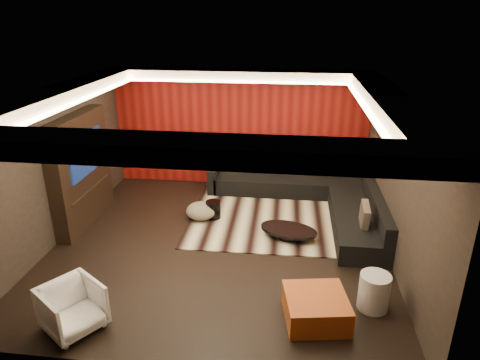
# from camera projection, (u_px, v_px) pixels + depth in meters

# --- Properties ---
(floor) EXTENTS (6.00, 6.00, 0.02)m
(floor) POSITION_uv_depth(u_px,v_px,m) (220.00, 244.00, 7.91)
(floor) COLOR black
(floor) RESTS_ON ground
(ceiling) EXTENTS (6.00, 6.00, 0.02)m
(ceiling) POSITION_uv_depth(u_px,v_px,m) (217.00, 91.00, 6.87)
(ceiling) COLOR silver
(ceiling) RESTS_ON ground
(wall_back) EXTENTS (6.00, 0.02, 2.80)m
(wall_back) POSITION_uv_depth(u_px,v_px,m) (240.00, 128.00, 10.16)
(wall_back) COLOR black
(wall_back) RESTS_ON ground
(wall_left) EXTENTS (0.02, 6.00, 2.80)m
(wall_left) POSITION_uv_depth(u_px,v_px,m) (55.00, 166.00, 7.73)
(wall_left) COLOR black
(wall_left) RESTS_ON ground
(wall_right) EXTENTS (0.02, 6.00, 2.80)m
(wall_right) POSITION_uv_depth(u_px,v_px,m) (398.00, 181.00, 7.05)
(wall_right) COLOR black
(wall_right) RESTS_ON ground
(red_feature_wall) EXTENTS (5.98, 0.05, 2.78)m
(red_feature_wall) POSITION_uv_depth(u_px,v_px,m) (240.00, 129.00, 10.13)
(red_feature_wall) COLOR #6B0C0A
(red_feature_wall) RESTS_ON ground
(soffit_back) EXTENTS (6.00, 0.60, 0.22)m
(soffit_back) POSITION_uv_depth(u_px,v_px,m) (238.00, 75.00, 9.40)
(soffit_back) COLOR silver
(soffit_back) RESTS_ON ground
(soffit_front) EXTENTS (6.00, 0.60, 0.22)m
(soffit_front) POSITION_uv_depth(u_px,v_px,m) (172.00, 149.00, 4.42)
(soffit_front) COLOR silver
(soffit_front) RESTS_ON ground
(soffit_left) EXTENTS (0.60, 4.80, 0.22)m
(soffit_left) POSITION_uv_depth(u_px,v_px,m) (60.00, 95.00, 7.22)
(soffit_left) COLOR silver
(soffit_left) RESTS_ON ground
(soffit_right) EXTENTS (0.60, 4.80, 0.22)m
(soffit_right) POSITION_uv_depth(u_px,v_px,m) (389.00, 103.00, 6.60)
(soffit_right) COLOR silver
(soffit_right) RESTS_ON ground
(cove_back) EXTENTS (4.80, 0.08, 0.04)m
(cove_back) POSITION_uv_depth(u_px,v_px,m) (236.00, 82.00, 9.12)
(cove_back) COLOR #FFD899
(cove_back) RESTS_ON ground
(cove_front) EXTENTS (4.80, 0.08, 0.04)m
(cove_front) POSITION_uv_depth(u_px,v_px,m) (181.00, 148.00, 4.77)
(cove_front) COLOR #FFD899
(cove_front) RESTS_ON ground
(cove_left) EXTENTS (0.08, 4.80, 0.04)m
(cove_left) POSITION_uv_depth(u_px,v_px,m) (79.00, 101.00, 7.21)
(cove_left) COLOR #FFD899
(cove_left) RESTS_ON ground
(cove_right) EXTENTS (0.08, 4.80, 0.04)m
(cove_right) POSITION_uv_depth(u_px,v_px,m) (366.00, 108.00, 6.67)
(cove_right) COLOR #FFD899
(cove_right) RESTS_ON ground
(tv_surround) EXTENTS (0.30, 2.00, 2.20)m
(tv_surround) POSITION_uv_depth(u_px,v_px,m) (81.00, 170.00, 8.38)
(tv_surround) COLOR black
(tv_surround) RESTS_ON ground
(tv_screen) EXTENTS (0.04, 1.30, 0.80)m
(tv_screen) POSITION_uv_depth(u_px,v_px,m) (86.00, 154.00, 8.23)
(tv_screen) COLOR black
(tv_screen) RESTS_ON ground
(tv_shelf) EXTENTS (0.04, 1.60, 0.04)m
(tv_shelf) POSITION_uv_depth(u_px,v_px,m) (91.00, 189.00, 8.51)
(tv_shelf) COLOR black
(tv_shelf) RESTS_ON ground
(rug) EXTENTS (4.04, 3.06, 0.02)m
(rug) POSITION_uv_depth(u_px,v_px,m) (287.00, 217.00, 8.90)
(rug) COLOR beige
(rug) RESTS_ON floor
(coffee_table) EXTENTS (1.36, 1.36, 0.18)m
(coffee_table) POSITION_uv_depth(u_px,v_px,m) (288.00, 233.00, 8.07)
(coffee_table) COLOR black
(coffee_table) RESTS_ON rug
(drum_stool) EXTENTS (0.35, 0.35, 0.36)m
(drum_stool) POSITION_uv_depth(u_px,v_px,m) (213.00, 210.00, 8.80)
(drum_stool) COLOR black
(drum_stool) RESTS_ON rug
(striped_pouf) EXTENTS (0.79, 0.79, 0.34)m
(striped_pouf) POSITION_uv_depth(u_px,v_px,m) (201.00, 211.00, 8.77)
(striped_pouf) COLOR beige
(striped_pouf) RESTS_ON rug
(white_side_table) EXTENTS (0.53, 0.53, 0.55)m
(white_side_table) POSITION_uv_depth(u_px,v_px,m) (374.00, 292.00, 6.12)
(white_side_table) COLOR silver
(white_side_table) RESTS_ON floor
(orange_ottoman) EXTENTS (0.97, 0.97, 0.37)m
(orange_ottoman) POSITION_uv_depth(u_px,v_px,m) (316.00, 308.00, 5.93)
(orange_ottoman) COLOR #913F12
(orange_ottoman) RESTS_ON floor
(armchair) EXTENTS (1.00, 1.00, 0.66)m
(armchair) POSITION_uv_depth(u_px,v_px,m) (72.00, 308.00, 5.70)
(armchair) COLOR white
(armchair) RESTS_ON floor
(sectional_sofa) EXTENTS (3.65, 3.50, 0.75)m
(sectional_sofa) POSITION_uv_depth(u_px,v_px,m) (312.00, 195.00, 9.33)
(sectional_sofa) COLOR black
(sectional_sofa) RESTS_ON floor
(throw_pillows) EXTENTS (3.02, 2.81, 0.50)m
(throw_pillows) POSITION_uv_depth(u_px,v_px,m) (291.00, 179.00, 9.28)
(throw_pillows) COLOR tan
(throw_pillows) RESTS_ON sectional_sofa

